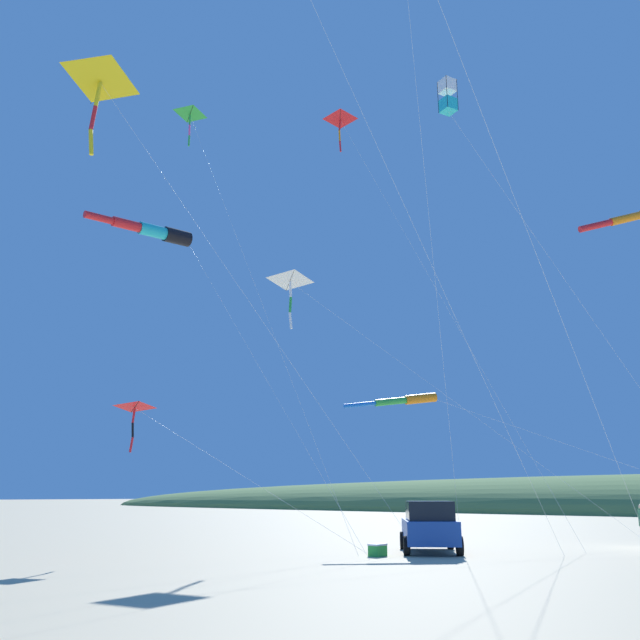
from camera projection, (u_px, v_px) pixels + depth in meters
The scene contains 10 objects.
parked_car at pixel (429, 526), 25.06m from camera, with size 4.56×4.04×1.85m.
cooler_box at pixel (378, 550), 23.32m from camera, with size 0.62×0.42×0.42m.
kite_delta_checkered_midright at pixel (135, 407), 24.57m from camera, with size 7.22×6.19×5.44m.
kite_windsock_blue_topmost at pixel (405, 400), 30.34m from camera, with size 11.25×17.19×6.64m.
kite_windsock_black_fish_shape at pixel (155, 231), 30.50m from camera, with size 5.30×10.90×14.15m.
kite_delta_white_trailing at pixel (341, 121), 33.43m from camera, with size 3.35×10.00×20.57m.
kite_box_long_streamer_right at pixel (448, 97), 27.09m from camera, with size 7.24×7.57×18.43m.
kite_delta_green_low_center at pixel (290, 281), 32.20m from camera, with size 9.10×13.77×12.48m.
kite_delta_small_distant at pixel (190, 116), 34.57m from camera, with size 1.54×10.78×21.44m.
kite_delta_purple_drifting at pixel (100, 82), 24.60m from camera, with size 12.54×6.69×17.43m.
Camera 1 is at (30.16, 7.63, 2.08)m, focal length 37.58 mm.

